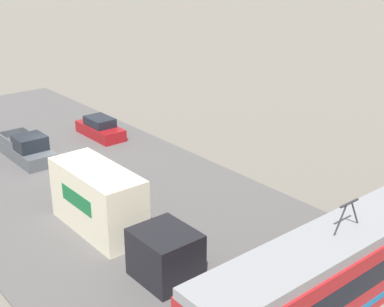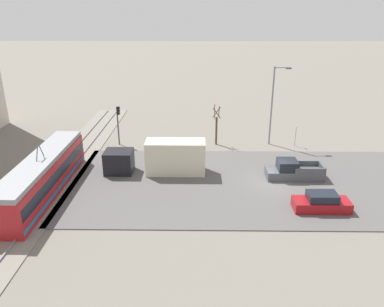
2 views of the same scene
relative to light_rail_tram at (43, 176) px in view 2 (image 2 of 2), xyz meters
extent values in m
plane|color=slate|center=(2.29, -20.50, -1.66)|extent=(320.00, 320.00, 0.00)
cube|color=#565454|center=(2.29, -20.50, -1.62)|extent=(16.16, 37.67, 0.08)
cube|color=gray|center=(2.29, 0.00, -1.62)|extent=(52.21, 4.40, 0.08)
cube|color=gray|center=(2.29, -0.72, -1.51)|extent=(51.17, 0.10, 0.14)
cube|color=gray|center=(2.29, 0.72, -1.51)|extent=(51.17, 0.10, 0.14)
cube|color=#B21E23|center=(0.00, 0.00, -0.15)|extent=(14.86, 2.72, 2.85)
cube|color=black|center=(0.00, 0.00, 0.18)|extent=(14.42, 2.75, 0.95)
cube|color=#1970AD|center=(0.00, 0.00, -1.04)|extent=(14.71, 2.76, 0.27)
cube|color=gray|center=(0.00, 0.00, 1.47)|extent=(14.86, 2.50, 0.41)
cylinder|color=#2D2D33|center=(-0.45, 0.00, 2.22)|extent=(0.66, 0.07, 1.15)
cylinder|color=#2D2D33|center=(0.45, 0.00, 2.22)|extent=(0.66, 0.07, 1.15)
cube|color=#2D2D33|center=(0.00, 0.00, 2.77)|extent=(1.10, 0.08, 0.06)
cube|color=black|center=(4.45, -5.68, -0.47)|extent=(2.33, 2.69, 2.21)
cube|color=beige|center=(4.45, -11.24, 0.05)|extent=(2.33, 5.72, 3.25)
cube|color=#196B38|center=(5.63, -11.24, 0.37)|extent=(0.02, 2.86, 0.81)
cube|color=#4C5156|center=(3.37, -22.59, -1.15)|extent=(2.04, 5.33, 0.86)
cube|color=black|center=(3.37, -21.84, -0.26)|extent=(1.87, 1.81, 0.93)
cube|color=#4C5156|center=(4.31, -23.71, -0.47)|extent=(0.12, 2.66, 0.50)
cube|color=#4C5156|center=(2.44, -23.71, -0.47)|extent=(0.12, 2.66, 0.50)
cube|color=#4C5156|center=(3.37, -25.14, -0.47)|extent=(1.87, 0.21, 0.50)
cube|color=red|center=(4.17, -25.22, -0.89)|extent=(0.14, 0.04, 0.18)
cube|color=maroon|center=(-2.67, -23.28, -1.15)|extent=(1.79, 4.45, 0.85)
cube|color=black|center=(-2.67, -23.28, -0.42)|extent=(1.54, 2.32, 0.62)
cylinder|color=#47474C|center=(12.67, -4.04, 0.65)|extent=(0.16, 0.16, 4.62)
cube|color=black|center=(12.67, -4.22, 2.49)|extent=(0.28, 0.22, 0.95)
sphere|color=#390606|center=(12.67, -4.34, 2.81)|extent=(0.18, 0.18, 0.18)
sphere|color=#3C2C06|center=(12.67, -4.34, 2.49)|extent=(0.18, 0.18, 0.18)
sphere|color=green|center=(12.67, -4.34, 2.17)|extent=(0.18, 0.18, 0.18)
cylinder|color=brown|center=(12.88, -15.59, 0.02)|extent=(0.24, 0.24, 3.35)
cylinder|color=brown|center=(13.13, -15.59, 2.22)|extent=(0.09, 0.94, 1.29)
cylinder|color=brown|center=(12.88, -15.34, 2.34)|extent=(1.13, 0.09, 1.56)
cylinder|color=brown|center=(12.63, -15.59, 2.22)|extent=(0.09, 0.94, 1.29)
cylinder|color=brown|center=(12.88, -15.84, 2.34)|extent=(1.13, 0.09, 1.56)
cylinder|color=gray|center=(13.10, -21.92, 2.91)|extent=(0.20, 0.20, 9.14)
cylinder|color=gray|center=(13.10, -22.72, 7.37)|extent=(0.12, 1.60, 0.12)
cube|color=#515156|center=(13.10, -23.47, 7.31)|extent=(0.36, 0.60, 0.18)
cylinder|color=gray|center=(12.44, -24.83, -0.46)|extent=(0.06, 0.06, 2.39)
cube|color=white|center=(12.44, -24.86, 0.52)|extent=(0.32, 0.02, 0.44)
cube|color=red|center=(12.44, -24.88, 0.52)|extent=(0.31, 0.01, 0.10)
camera|label=1|loc=(16.00, 10.11, 11.88)|focal=50.00mm
camera|label=2|loc=(-29.20, -13.30, 13.55)|focal=35.00mm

